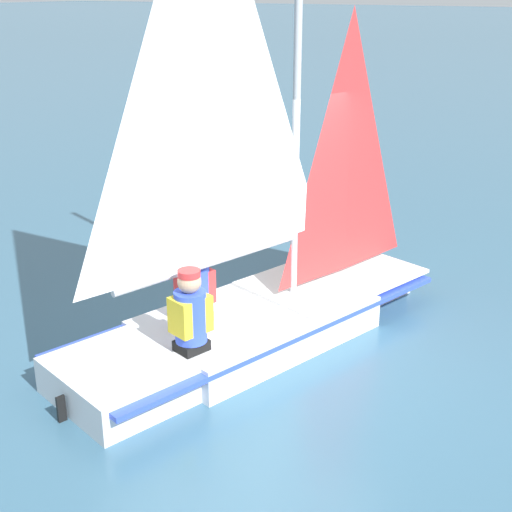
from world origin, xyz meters
TOP-DOWN VIEW (x-y plane):
  - ground_plane at (0.00, 0.00)m, footprint 260.00×260.00m
  - sailboat_main at (-0.01, -0.02)m, footprint 2.56×4.63m
  - sailor_helm at (-0.38, -0.56)m, footprint 0.37×0.40m
  - sailor_crew at (-0.04, -1.10)m, footprint 0.37×0.40m

SIDE VIEW (x-z plane):
  - ground_plane at x=0.00m, z-range 0.00..0.00m
  - sailor_helm at x=-0.38m, z-range 0.04..1.20m
  - sailor_crew at x=-0.04m, z-range 0.05..1.21m
  - sailboat_main at x=-0.01m, z-range -1.74..3.17m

